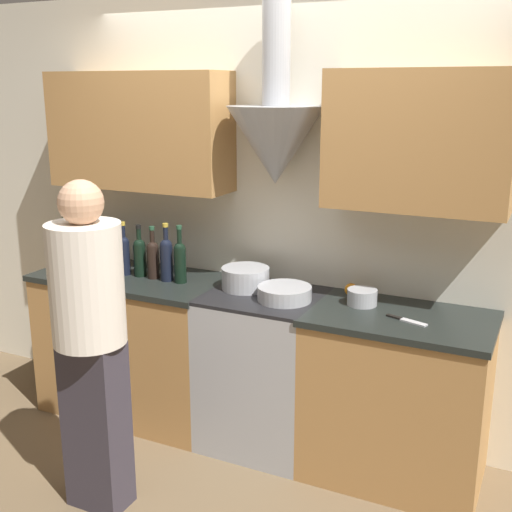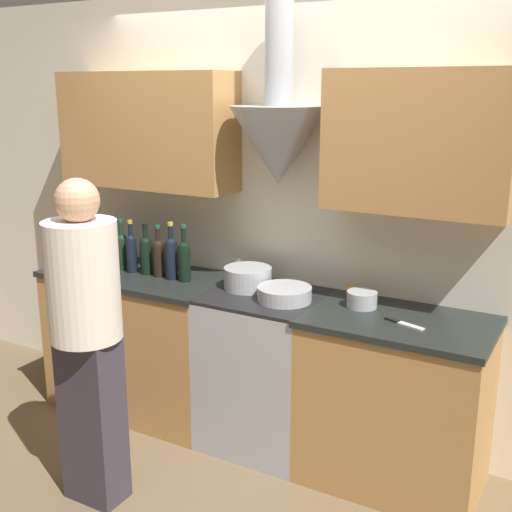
{
  "view_description": "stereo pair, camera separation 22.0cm",
  "coord_description": "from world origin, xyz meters",
  "px_view_note": "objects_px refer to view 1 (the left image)",
  "views": [
    {
      "loc": [
        1.45,
        -2.82,
        2.07
      ],
      "look_at": [
        0.0,
        0.21,
        1.17
      ],
      "focal_mm": 45.0,
      "sensor_mm": 36.0,
      "label": 1
    },
    {
      "loc": [
        1.64,
        -2.71,
        2.07
      ],
      "look_at": [
        0.0,
        0.21,
        1.17
      ],
      "focal_mm": 45.0,
      "sensor_mm": 36.0,
      "label": 2
    }
  ],
  "objects_px": {
    "wine_bottle_8": "(166,257)",
    "stock_pot": "(245,278)",
    "wine_bottle_7": "(153,257)",
    "wine_bottle_3": "(102,251)",
    "stove_range": "(264,369)",
    "wine_bottle_4": "(114,252)",
    "wine_bottle_6": "(140,255)",
    "wine_bottle_9": "(180,260)",
    "wine_bottle_2": "(91,249)",
    "person_foreground_left": "(90,335)",
    "wine_bottle_5": "(124,253)",
    "wine_bottle_0": "(66,244)",
    "saucepan": "(362,297)",
    "mixing_bowl": "(285,293)",
    "wine_bottle_1": "(78,247)",
    "orange_fruit": "(351,290)"
  },
  "relations": [
    {
      "from": "wine_bottle_8",
      "to": "stock_pot",
      "type": "relative_size",
      "value": 1.27
    },
    {
      "from": "stock_pot",
      "to": "orange_fruit",
      "type": "relative_size",
      "value": 3.79
    },
    {
      "from": "wine_bottle_5",
      "to": "stock_pot",
      "type": "relative_size",
      "value": 1.21
    },
    {
      "from": "wine_bottle_0",
      "to": "wine_bottle_7",
      "type": "height_order",
      "value": "wine_bottle_0"
    },
    {
      "from": "wine_bottle_2",
      "to": "wine_bottle_9",
      "type": "bearing_deg",
      "value": -1.2
    },
    {
      "from": "wine_bottle_4",
      "to": "wine_bottle_9",
      "type": "xyz_separation_m",
      "value": [
        0.5,
        -0.02,
        0.01
      ]
    },
    {
      "from": "wine_bottle_3",
      "to": "wine_bottle_9",
      "type": "distance_m",
      "value": 0.59
    },
    {
      "from": "mixing_bowl",
      "to": "wine_bottle_8",
      "type": "bearing_deg",
      "value": 177.56
    },
    {
      "from": "wine_bottle_8",
      "to": "mixing_bowl",
      "type": "xyz_separation_m",
      "value": [
        0.79,
        -0.03,
        -0.11
      ]
    },
    {
      "from": "wine_bottle_8",
      "to": "wine_bottle_5",
      "type": "bearing_deg",
      "value": -178.97
    },
    {
      "from": "wine_bottle_4",
      "to": "wine_bottle_8",
      "type": "xyz_separation_m",
      "value": [
        0.4,
        -0.02,
        0.01
      ]
    },
    {
      "from": "wine_bottle_7",
      "to": "wine_bottle_3",
      "type": "bearing_deg",
      "value": 179.15
    },
    {
      "from": "wine_bottle_1",
      "to": "wine_bottle_9",
      "type": "relative_size",
      "value": 0.9
    },
    {
      "from": "wine_bottle_5",
      "to": "stock_pot",
      "type": "bearing_deg",
      "value": 4.89
    },
    {
      "from": "wine_bottle_4",
      "to": "saucepan",
      "type": "relative_size",
      "value": 2.03
    },
    {
      "from": "wine_bottle_9",
      "to": "wine_bottle_3",
      "type": "bearing_deg",
      "value": 178.82
    },
    {
      "from": "stove_range",
      "to": "wine_bottle_7",
      "type": "height_order",
      "value": "wine_bottle_7"
    },
    {
      "from": "wine_bottle_4",
      "to": "wine_bottle_7",
      "type": "bearing_deg",
      "value": -1.93
    },
    {
      "from": "wine_bottle_2",
      "to": "wine_bottle_3",
      "type": "relative_size",
      "value": 1.0
    },
    {
      "from": "wine_bottle_7",
      "to": "saucepan",
      "type": "relative_size",
      "value": 2.01
    },
    {
      "from": "stove_range",
      "to": "wine_bottle_8",
      "type": "relative_size",
      "value": 2.61
    },
    {
      "from": "wine_bottle_7",
      "to": "wine_bottle_8",
      "type": "xyz_separation_m",
      "value": [
        0.1,
        -0.01,
        0.01
      ]
    },
    {
      "from": "wine_bottle_6",
      "to": "wine_bottle_8",
      "type": "xyz_separation_m",
      "value": [
        0.2,
        -0.01,
        0.01
      ]
    },
    {
      "from": "person_foreground_left",
      "to": "wine_bottle_5",
      "type": "bearing_deg",
      "value": 117.16
    },
    {
      "from": "person_foreground_left",
      "to": "wine_bottle_9",
      "type": "bearing_deg",
      "value": 93.27
    },
    {
      "from": "wine_bottle_0",
      "to": "wine_bottle_3",
      "type": "relative_size",
      "value": 1.16
    },
    {
      "from": "wine_bottle_2",
      "to": "mixing_bowl",
      "type": "bearing_deg",
      "value": -2.05
    },
    {
      "from": "stove_range",
      "to": "saucepan",
      "type": "xyz_separation_m",
      "value": [
        0.55,
        0.07,
        0.5
      ]
    },
    {
      "from": "wine_bottle_2",
      "to": "stove_range",
      "type": "bearing_deg",
      "value": -0.45
    },
    {
      "from": "mixing_bowl",
      "to": "wine_bottle_0",
      "type": "bearing_deg",
      "value": 178.58
    },
    {
      "from": "wine_bottle_7",
      "to": "stove_range",
      "type": "bearing_deg",
      "value": -0.14
    },
    {
      "from": "saucepan",
      "to": "wine_bottle_5",
      "type": "bearing_deg",
      "value": -176.86
    },
    {
      "from": "wine_bottle_2",
      "to": "person_foreground_left",
      "type": "bearing_deg",
      "value": -51.06
    },
    {
      "from": "wine_bottle_2",
      "to": "wine_bottle_8",
      "type": "distance_m",
      "value": 0.59
    },
    {
      "from": "wine_bottle_9",
      "to": "wine_bottle_1",
      "type": "bearing_deg",
      "value": 179.0
    },
    {
      "from": "wine_bottle_0",
      "to": "wine_bottle_8",
      "type": "distance_m",
      "value": 0.78
    },
    {
      "from": "stove_range",
      "to": "wine_bottle_1",
      "type": "distance_m",
      "value": 1.45
    },
    {
      "from": "wine_bottle_1",
      "to": "wine_bottle_4",
      "type": "relative_size",
      "value": 0.96
    },
    {
      "from": "stove_range",
      "to": "wine_bottle_4",
      "type": "distance_m",
      "value": 1.2
    },
    {
      "from": "wine_bottle_6",
      "to": "wine_bottle_8",
      "type": "relative_size",
      "value": 0.91
    },
    {
      "from": "stock_pot",
      "to": "wine_bottle_7",
      "type": "bearing_deg",
      "value": -174.7
    },
    {
      "from": "stock_pot",
      "to": "wine_bottle_9",
      "type": "bearing_deg",
      "value": -171.25
    },
    {
      "from": "wine_bottle_2",
      "to": "stock_pot",
      "type": "bearing_deg",
      "value": 2.53
    },
    {
      "from": "wine_bottle_6",
      "to": "wine_bottle_9",
      "type": "bearing_deg",
      "value": -1.9
    },
    {
      "from": "wine_bottle_3",
      "to": "wine_bottle_0",
      "type": "bearing_deg",
      "value": -178.32
    },
    {
      "from": "wine_bottle_1",
      "to": "stock_pot",
      "type": "xyz_separation_m",
      "value": [
        1.19,
        0.05,
        -0.07
      ]
    },
    {
      "from": "wine_bottle_0",
      "to": "wine_bottle_4",
      "type": "bearing_deg",
      "value": 1.91
    },
    {
      "from": "wine_bottle_7",
      "to": "wine_bottle_8",
      "type": "relative_size",
      "value": 0.91
    },
    {
      "from": "wine_bottle_5",
      "to": "mixing_bowl",
      "type": "bearing_deg",
      "value": -1.47
    },
    {
      "from": "stove_range",
      "to": "wine_bottle_1",
      "type": "height_order",
      "value": "wine_bottle_1"
    }
  ]
}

